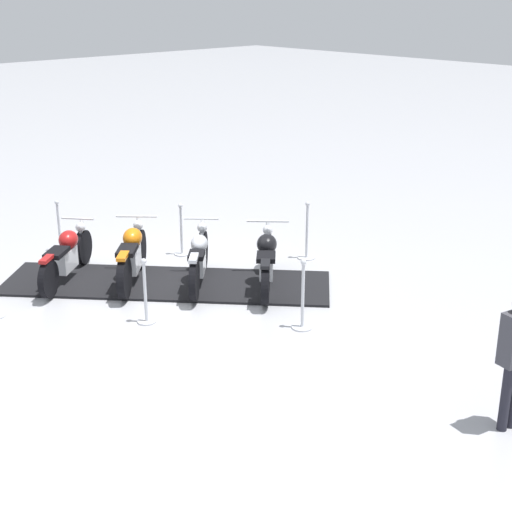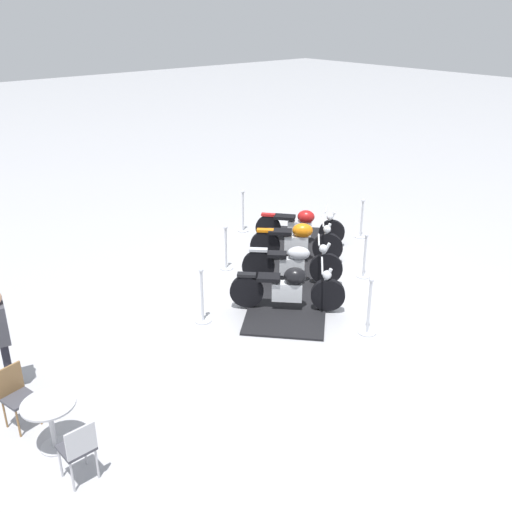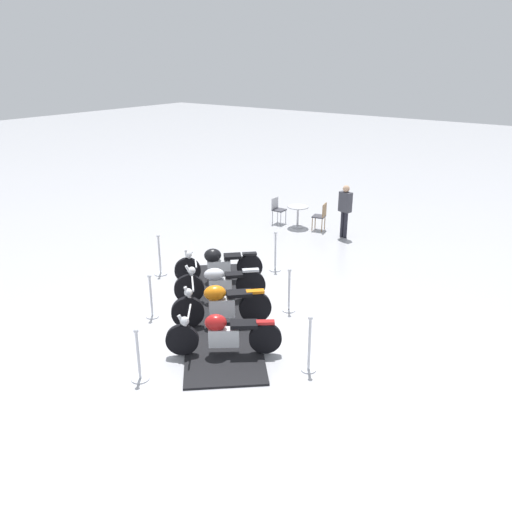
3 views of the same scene
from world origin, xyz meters
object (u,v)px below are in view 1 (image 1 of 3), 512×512
at_px(motorcycle_copper, 132,255).
at_px(stanchion_left_mid, 146,300).
at_px(stanchion_right_rear, 60,235).
at_px(stanchion_right_front, 307,241).
at_px(motorcycle_chrome, 199,258).
at_px(stanchion_left_front, 303,306).
at_px(motorcycle_black, 267,260).
at_px(stanchion_right_mid, 182,237).
at_px(motorcycle_maroon, 67,254).

relative_size(motorcycle_copper, stanchion_left_mid, 1.53).
bearing_deg(stanchion_right_rear, stanchion_right_front, -48.22).
xyz_separation_m(motorcycle_chrome, motorcycle_copper, (-0.80, 0.88, 0.03)).
bearing_deg(motorcycle_copper, stanchion_left_front, -120.82).
distance_m(motorcycle_black, stanchion_right_front, 1.68).
relative_size(motorcycle_chrome, stanchion_right_rear, 1.54).
distance_m(stanchion_left_front, stanchion_right_front, 3.14).
relative_size(motorcycle_chrome, motorcycle_copper, 1.00).
height_order(motorcycle_copper, stanchion_left_front, stanchion_left_front).
height_order(motorcycle_chrome, stanchion_left_front, stanchion_left_front).
bearing_deg(stanchion_right_rear, motorcycle_chrome, -75.07).
relative_size(motorcycle_chrome, stanchion_left_mid, 1.52).
relative_size(stanchion_right_rear, stanchion_left_mid, 0.99).
xyz_separation_m(stanchion_left_front, stanchion_right_mid, (0.71, 3.92, 0.00)).
bearing_deg(stanchion_left_front, motorcycle_black, 64.42).
distance_m(stanchion_right_front, stanchion_left_mid, 3.98).
height_order(motorcycle_chrome, stanchion_right_front, stanchion_right_front).
relative_size(motorcycle_copper, stanchion_right_mid, 1.55).
bearing_deg(motorcycle_copper, motorcycle_maroon, 86.43).
relative_size(stanchion_right_rear, stanchion_right_mid, 1.00).
height_order(stanchion_left_front, stanchion_left_mid, stanchion_left_front).
relative_size(stanchion_right_front, stanchion_left_mid, 1.07).
bearing_deg(motorcycle_copper, motorcycle_chrome, -92.85).
bearing_deg(stanchion_right_mid, stanchion_right_rear, 131.78).
distance_m(motorcycle_copper, stanchion_right_front, 3.42).
height_order(motorcycle_maroon, stanchion_right_front, stanchion_right_front).
relative_size(motorcycle_copper, stanchion_left_front, 1.44).
bearing_deg(motorcycle_maroon, stanchion_left_front, -107.40).
bearing_deg(stanchion_left_mid, stanchion_left_front, -48.22).
xyz_separation_m(stanchion_right_front, stanchion_right_mid, (-1.63, 1.83, 0.01)).
bearing_deg(stanchion_left_front, stanchion_left_mid, 131.78).
xyz_separation_m(motorcycle_black, stanchion_right_front, (1.59, 0.52, -0.15)).
bearing_deg(stanchion_right_front, stanchion_right_rear, 131.78).
relative_size(motorcycle_maroon, stanchion_left_mid, 1.73).
xyz_separation_m(motorcycle_maroon, stanchion_right_rear, (0.70, 1.52, -0.17)).
height_order(motorcycle_black, motorcycle_copper, motorcycle_copper).
xyz_separation_m(motorcycle_black, stanchion_right_mid, (-0.04, 2.35, -0.14)).
height_order(motorcycle_black, stanchion_right_front, stanchion_right_front).
bearing_deg(stanchion_left_mid, motorcycle_copper, 62.24).
xyz_separation_m(motorcycle_copper, stanchion_left_front, (0.84, -3.33, -0.17)).
bearing_deg(motorcycle_maroon, stanchion_left_mid, -128.66).
xyz_separation_m(motorcycle_maroon, stanchion_left_mid, (-0.01, -2.39, -0.13)).
bearing_deg(stanchion_left_mid, stanchion_right_mid, 41.78).
bearing_deg(motorcycle_maroon, stanchion_right_rear, 26.91).
bearing_deg(motorcycle_copper, stanchion_right_front, -66.25).
height_order(stanchion_right_rear, stanchion_left_mid, stanchion_left_mid).
bearing_deg(motorcycle_chrome, motorcycle_copper, 87.38).
bearing_deg(stanchion_right_front, motorcycle_copper, 158.70).
distance_m(motorcycle_maroon, stanchion_left_front, 4.52).
height_order(motorcycle_maroon, stanchion_right_rear, stanchion_right_rear).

